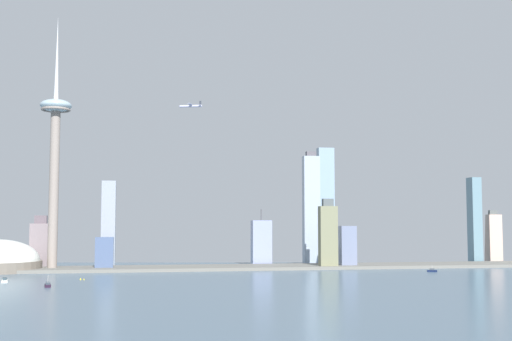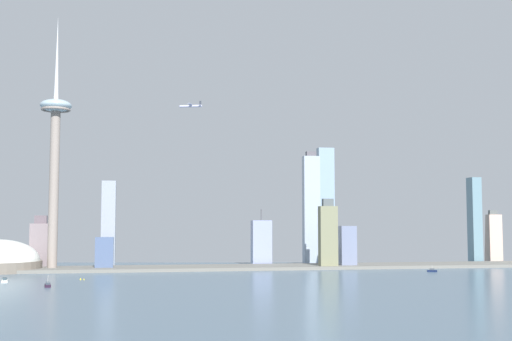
{
  "view_description": "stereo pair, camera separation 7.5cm",
  "coord_description": "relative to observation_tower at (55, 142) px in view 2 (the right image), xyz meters",
  "views": [
    {
      "loc": [
        -160.45,
        -302.62,
        59.8
      ],
      "look_at": [
        -11.71,
        521.27,
        126.64
      ],
      "focal_mm": 46.23,
      "sensor_mm": 36.0,
      "label": 1
    },
    {
      "loc": [
        -160.38,
        -302.63,
        59.8
      ],
      "look_at": [
        -11.71,
        521.27,
        126.64
      ],
      "focal_mm": 46.23,
      "sensor_mm": 36.0,
      "label": 2
    }
  ],
  "objects": [
    {
      "name": "waterfront_pier",
      "position": [
        264.29,
        -3.79,
        -160.1
      ],
      "size": [
        950.63,
        79.86,
        3.96
      ],
      "primitive_type": "cube",
      "color": "slate",
      "rests_on": "ground"
    },
    {
      "name": "observation_tower",
      "position": [
        0.0,
        0.0,
        0.0
      ],
      "size": [
        39.38,
        39.38,
        325.2
      ],
      "color": "gray",
      "rests_on": "ground"
    },
    {
      "name": "skyscraper_0",
      "position": [
        275.87,
        49.68,
        -130.34
      ],
      "size": [
        27.08,
        19.79,
        79.04
      ],
      "color": "#8995C2",
      "rests_on": "ground"
    },
    {
      "name": "skyscraper_1",
      "position": [
        63.79,
        -2.77,
        -141.04
      ],
      "size": [
        22.56,
        16.94,
        42.08
      ],
      "color": "#4B5E85",
      "rests_on": "ground"
    },
    {
      "name": "skyscraper_2",
      "position": [
        635.5,
        64.46,
        -124.55
      ],
      "size": [
        20.78,
        26.38,
        79.21
      ],
      "color": "#D2AD9A",
      "rests_on": "ground"
    },
    {
      "name": "skyscraper_3",
      "position": [
        382.81,
        96.16,
        -75.71
      ],
      "size": [
        24.12,
        19.39,
        172.74
      ],
      "color": "#839EB6",
      "rests_on": "ground"
    },
    {
      "name": "skyscraper_4",
      "position": [
        350.74,
        -25.68,
        -119.27
      ],
      "size": [
        23.38,
        13.61,
        91.64
      ],
      "color": "#767758",
      "rests_on": "ground"
    },
    {
      "name": "skyscraper_5",
      "position": [
        -19.5,
        34.73,
        -130.46
      ],
      "size": [
        25.81,
        14.25,
        69.5
      ],
      "color": "slate",
      "rests_on": "ground"
    },
    {
      "name": "skyscraper_6",
      "position": [
        355.67,
        76.39,
        -81.77
      ],
      "size": [
        23.98,
        14.33,
        165.01
      ],
      "color": "#9FADBE",
      "rests_on": "ground"
    },
    {
      "name": "skyscraper_7",
      "position": [
        381.34,
        -7.91,
        -134.15
      ],
      "size": [
        21.18,
        26.75,
        55.87
      ],
      "color": "slate",
      "rests_on": "ground"
    },
    {
      "name": "skyscraper_8",
      "position": [
        64.81,
        78.85,
        -102.98
      ],
      "size": [
        19.07,
        23.58,
        118.21
      ],
      "color": "#929CAD",
      "rests_on": "ground"
    },
    {
      "name": "skyscraper_9",
      "position": [
        600.95,
        50.88,
        -98.17
      ],
      "size": [
        15.04,
        18.93,
        127.81
      ],
      "color": "slate",
      "rests_on": "ground"
    },
    {
      "name": "boat_0",
      "position": [
        461.4,
        -98.4,
        -160.53
      ],
      "size": [
        12.31,
        7.48,
        8.05
      ],
      "rotation": [
        0.0,
        0.0,
        2.76
      ],
      "color": "#0E193A",
      "rests_on": "ground"
    },
    {
      "name": "boat_1",
      "position": [
        22.16,
        -212.28,
        -160.55
      ],
      "size": [
        7.88,
        17.38,
        10.64
      ],
      "rotation": [
        0.0,
        0.0,
        4.87
      ],
      "color": "black",
      "rests_on": "ground"
    },
    {
      "name": "boat_2",
      "position": [
        -26.99,
        -154.73,
        -160.37
      ],
      "size": [
        7.8,
        16.08,
        4.74
      ],
      "rotation": [
        0.0,
        0.0,
        4.86
      ],
      "color": "white",
      "rests_on": "ground"
    },
    {
      "name": "channel_buoy_0",
      "position": [
        45.99,
        -137.41,
        -161.07
      ],
      "size": [
        1.78,
        1.78,
        2.02
      ],
      "primitive_type": "cone",
      "color": "yellow",
      "rests_on": "ground"
    },
    {
      "name": "channel_buoy_1",
      "position": [
        49.7,
        -140.28,
        -161.22
      ],
      "size": [
        1.28,
        1.28,
        1.72
      ],
      "primitive_type": "cone",
      "color": "yellow",
      "rests_on": "ground"
    },
    {
      "name": "airplane",
      "position": [
        169.52,
        -26.27,
        47.31
      ],
      "size": [
        29.18,
        25.67,
        8.03
      ],
      "rotation": [
        0.0,
        0.0,
        2.85
      ],
      "color": "#B1B2D2"
    }
  ]
}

